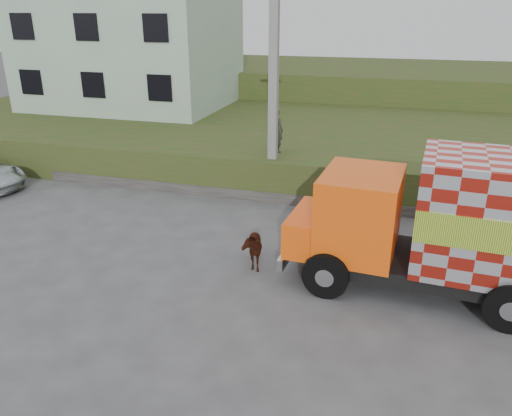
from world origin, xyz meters
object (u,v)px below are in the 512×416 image
(pedestrian, at_px, (276,131))
(cargo_truck, at_px, (475,228))
(cow, at_px, (251,247))
(utility_pole, at_px, (273,85))

(pedestrian, bearing_deg, cargo_truck, 151.08)
(pedestrian, bearing_deg, cow, 113.24)
(utility_pole, bearing_deg, cargo_truck, -40.46)
(utility_pole, distance_m, cow, 6.36)
(cargo_truck, bearing_deg, cow, -176.26)
(cargo_truck, bearing_deg, pedestrian, 140.06)
(cow, bearing_deg, utility_pole, 77.14)
(cow, bearing_deg, cargo_truck, -21.51)
(utility_pole, bearing_deg, pedestrian, 96.95)
(utility_pole, height_order, cow, utility_pole)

